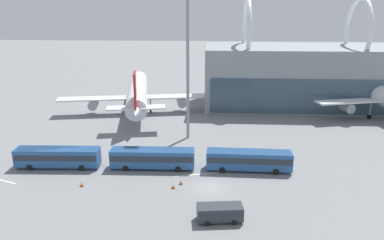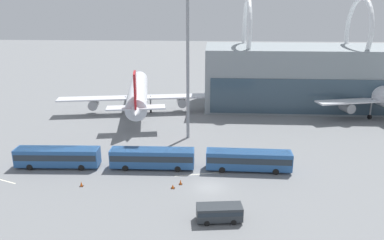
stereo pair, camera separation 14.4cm
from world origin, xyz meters
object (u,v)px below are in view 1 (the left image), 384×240
(traffic_cone_0, at_px, (173,186))
(traffic_cone_1, at_px, (181,182))
(airliner_at_gate_far, at_px, (382,95))
(traffic_cone_2, at_px, (82,184))
(shuttle_bus_0, at_px, (58,156))
(floodlight_mast, at_px, (188,40))
(shuttle_bus_1, at_px, (153,157))
(service_van_foreground, at_px, (220,212))
(airliner_at_gate_near, at_px, (138,94))
(shuttle_bus_2, at_px, (249,159))

(traffic_cone_0, xyz_separation_m, traffic_cone_1, (1.00, 1.29, 0.09))
(airliner_at_gate_far, bearing_deg, traffic_cone_2, 108.96)
(shuttle_bus_0, xyz_separation_m, floodlight_mast, (20.13, 15.28, 17.16))
(shuttle_bus_0, distance_m, shuttle_bus_1, 15.42)
(traffic_cone_2, bearing_deg, service_van_foreground, -21.50)
(airliner_at_gate_near, bearing_deg, shuttle_bus_1, -174.76)
(airliner_at_gate_far, distance_m, traffic_cone_2, 69.25)
(service_van_foreground, distance_m, traffic_cone_0, 10.46)
(airliner_at_gate_near, distance_m, traffic_cone_0, 41.18)
(shuttle_bus_0, xyz_separation_m, traffic_cone_2, (6.03, -6.43, -1.54))
(airliner_at_gate_near, height_order, floodlight_mast, floodlight_mast)
(airliner_at_gate_far, height_order, traffic_cone_1, airliner_at_gate_far)
(traffic_cone_0, relative_size, traffic_cone_1, 0.78)
(shuttle_bus_1, xyz_separation_m, traffic_cone_0, (4.04, -6.76, -1.61))
(airliner_at_gate_near, height_order, shuttle_bus_0, airliner_at_gate_near)
(shuttle_bus_1, bearing_deg, traffic_cone_1, -48.55)
(shuttle_bus_2, xyz_separation_m, floodlight_mast, (-10.70, 14.69, 17.16))
(airliner_at_gate_near, xyz_separation_m, traffic_cone_0, (12.70, -38.93, -4.33))
(shuttle_bus_0, height_order, service_van_foreground, shuttle_bus_0)
(shuttle_bus_0, xyz_separation_m, shuttle_bus_2, (30.83, 0.59, 0.00))
(traffic_cone_0, bearing_deg, traffic_cone_1, 52.19)
(shuttle_bus_1, relative_size, traffic_cone_2, 17.82)
(service_van_foreground, relative_size, traffic_cone_1, 7.42)
(shuttle_bus_1, height_order, traffic_cone_2, shuttle_bus_1)
(airliner_at_gate_far, distance_m, shuttle_bus_1, 57.53)
(traffic_cone_0, relative_size, traffic_cone_2, 0.80)
(airliner_at_gate_far, bearing_deg, shuttle_bus_0, 101.95)
(floodlight_mast, bearing_deg, shuttle_bus_0, -142.81)
(airliner_at_gate_far, distance_m, traffic_cone_0, 58.42)
(airliner_at_gate_far, height_order, traffic_cone_0, airliner_at_gate_far)
(airliner_at_gate_far, height_order, shuttle_bus_2, airliner_at_gate_far)
(shuttle_bus_0, height_order, shuttle_bus_1, same)
(shuttle_bus_0, relative_size, shuttle_bus_2, 1.00)
(shuttle_bus_1, height_order, service_van_foreground, shuttle_bus_1)
(airliner_at_gate_far, relative_size, traffic_cone_2, 47.64)
(traffic_cone_1, relative_size, traffic_cone_2, 1.03)
(airliner_at_gate_near, xyz_separation_m, traffic_cone_2, (-0.72, -39.11, -4.25))
(shuttle_bus_1, height_order, floodlight_mast, floodlight_mast)
(traffic_cone_0, bearing_deg, shuttle_bus_1, 120.84)
(shuttle_bus_1, xyz_separation_m, traffic_cone_1, (5.04, -5.47, -1.52))
(airliner_at_gate_near, bearing_deg, floodlight_mast, -152.26)
(airliner_at_gate_near, bearing_deg, service_van_foreground, -167.50)
(shuttle_bus_0, xyz_separation_m, service_van_foreground, (26.05, -14.32, -0.67))
(airliner_at_gate_far, distance_m, shuttle_bus_0, 71.21)
(airliner_at_gate_near, distance_m, traffic_cone_1, 40.28)
(traffic_cone_2, bearing_deg, shuttle_bus_1, 36.45)
(floodlight_mast, bearing_deg, traffic_cone_1, -89.10)
(airliner_at_gate_near, bearing_deg, shuttle_bus_0, 158.49)
(shuttle_bus_0, relative_size, floodlight_mast, 0.43)
(traffic_cone_1, bearing_deg, traffic_cone_0, -127.81)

